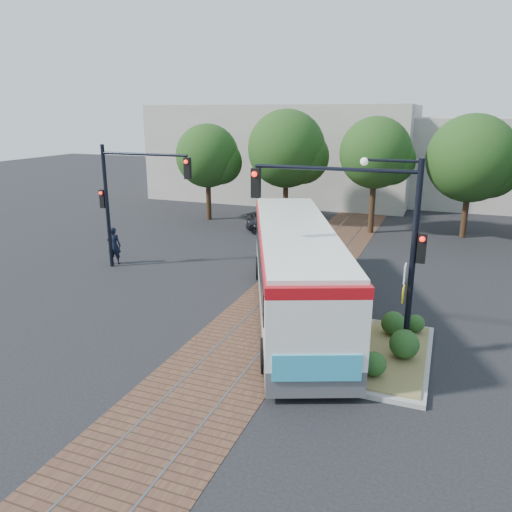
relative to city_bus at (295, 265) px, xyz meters
The scene contains 10 objects.
ground 2.58m from the city_bus, 116.13° to the right, with size 120.00×120.00×0.00m, color black.
trackbed 3.18m from the city_bus, 107.54° to the left, with size 3.60×40.00×0.02m.
tree_row 15.15m from the city_bus, 88.30° to the left, with size 26.40×5.60×7.67m.
warehouses 27.28m from the city_bus, 92.73° to the left, with size 40.00×13.00×8.00m.
city_bus is the anchor object (origin of this frame).
traffic_island 5.00m from the city_bus, 31.32° to the right, with size 2.20×5.20×1.13m.
signal_pole_main 4.51m from the city_bus, 37.51° to the right, with size 5.49×0.46×6.00m.
signal_pole_left 9.65m from the city_bus, 165.11° to the left, with size 4.99×0.34×6.00m.
officer 10.82m from the city_bus, 164.59° to the left, with size 0.70×0.46×1.91m, color black.
parked_car 12.56m from the city_bus, 111.88° to the left, with size 1.71×4.21×1.22m, color black.
Camera 1 is at (5.85, -15.72, 7.46)m, focal length 35.00 mm.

